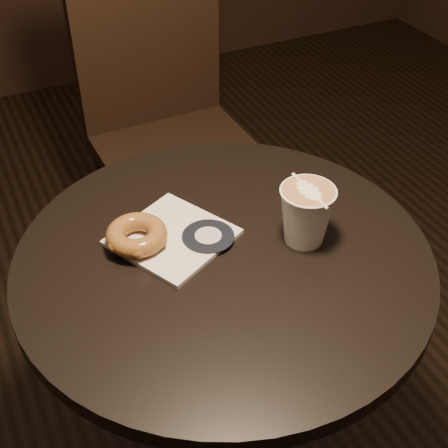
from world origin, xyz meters
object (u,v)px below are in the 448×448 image
object	(u,v)px
chair	(163,102)
pastry_bag	(173,237)
latte_cup	(306,215)
doughnut	(137,235)
cafe_table	(224,332)

from	to	relation	value
chair	pastry_bag	xyz separation A→B (m)	(-0.26, -0.73, 0.16)
pastry_bag	latte_cup	world-z (taller)	latte_cup
doughnut	latte_cup	bearing A→B (deg)	-21.76
chair	doughnut	distance (m)	0.81
pastry_bag	latte_cup	size ratio (longest dim) A/B	1.67
cafe_table	doughnut	size ratio (longest dim) A/B	7.23
chair	doughnut	size ratio (longest dim) A/B	10.34
cafe_table	doughnut	bearing A→B (deg)	147.73
pastry_bag	latte_cup	distance (m)	0.23
cafe_table	doughnut	xyz separation A→B (m)	(-0.12, 0.08, 0.22)
doughnut	pastry_bag	bearing A→B (deg)	-7.59
chair	pastry_bag	size ratio (longest dim) A/B	6.17
cafe_table	latte_cup	world-z (taller)	latte_cup
latte_cup	cafe_table	bearing A→B (deg)	169.11
pastry_bag	doughnut	size ratio (longest dim) A/B	1.68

